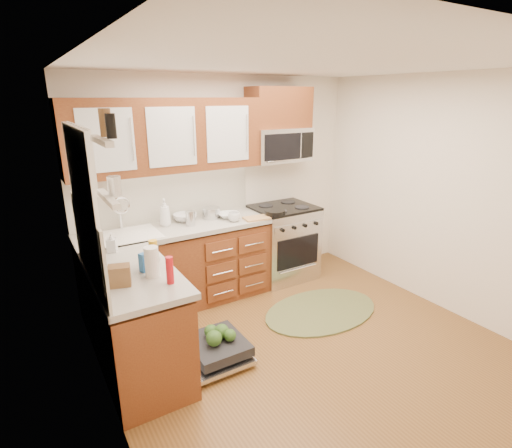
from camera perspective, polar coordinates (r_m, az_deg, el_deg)
floor at (r=3.98m, az=7.69°, el=-17.08°), size 3.50×3.50×0.00m
ceiling at (r=3.28m, az=9.62°, el=21.71°), size 3.50×3.50×0.00m
wall_back at (r=4.85m, az=-4.76°, el=5.68°), size 3.50×0.04×2.50m
wall_left at (r=2.72m, az=-21.40°, el=-5.40°), size 0.04×3.50×2.50m
wall_right at (r=4.71m, az=25.25°, el=3.66°), size 0.04×3.50×2.50m
base_cabinet_back at (r=4.57m, az=-10.97°, el=-6.27°), size 2.05×0.60×0.85m
base_cabinet_left at (r=3.60m, az=-16.69°, el=-13.77°), size 0.60×1.25×0.85m
countertop_back at (r=4.39m, az=-11.29°, el=-0.65°), size 2.07×0.64×0.05m
countertop_left at (r=3.38m, az=-17.23°, el=-6.84°), size 0.64×1.27×0.05m
backsplash_back at (r=4.57m, az=-12.82°, el=4.04°), size 2.05×0.02×0.57m
backsplash_left at (r=3.22m, az=-22.80°, el=-2.74°), size 0.02×1.25×0.57m
upper_cabinets at (r=4.32m, az=-12.72°, el=12.22°), size 2.05×0.35×0.75m
cabinet_over_mw at (r=4.94m, az=3.29°, el=16.29°), size 0.76×0.35×0.47m
range at (r=5.14m, az=3.88°, el=-2.61°), size 0.76×0.64×0.95m
microwave at (r=4.95m, az=3.36°, el=11.24°), size 0.76×0.38×0.40m
sink at (r=4.27m, az=-17.72°, el=-3.14°), size 0.62×0.50×0.26m
dishwasher at (r=3.75m, az=-6.14°, el=-17.55°), size 0.70×0.60×0.20m
window at (r=3.10m, az=-23.47°, el=3.01°), size 0.03×1.05×1.05m
window_blind at (r=3.05m, az=-23.77°, el=9.09°), size 0.02×0.96×0.40m
shelf_upper at (r=2.19m, az=-21.25°, el=11.03°), size 0.04×0.40×0.03m
shelf_lower at (r=2.24m, az=-20.40°, el=3.42°), size 0.04×0.40×0.03m
rug at (r=4.55m, az=9.29°, el=-12.14°), size 1.58×1.32×0.02m
skillet at (r=4.66m, az=2.70°, el=1.71°), size 0.27×0.27×0.05m
stock_pot at (r=4.60m, az=-6.44°, el=1.60°), size 0.21×0.21×0.12m
cutting_board at (r=4.55m, az=0.09°, el=0.84°), size 0.31×0.22×0.02m
canister at (r=4.36m, az=-9.35°, el=0.80°), size 0.12×0.12×0.16m
paper_towel_roll at (r=3.19m, az=-14.65°, el=-5.24°), size 0.15×0.15×0.24m
mustard_bottle at (r=3.39m, az=-14.42°, el=-4.04°), size 0.09×0.09×0.22m
red_bottle at (r=3.05m, az=-12.22°, el=-6.47°), size 0.07×0.07×0.21m
wooden_box at (r=3.13m, az=-18.92°, el=-6.99°), size 0.18×0.15×0.16m
blue_carton at (r=3.32m, az=-15.49°, el=-5.22°), size 0.11×0.09×0.15m
bowl_a at (r=4.60m, az=-3.88°, el=1.24°), size 0.31×0.31×0.06m
bowl_b at (r=4.54m, az=-10.11°, el=0.93°), size 0.34×0.34×0.08m
cup at (r=4.46m, az=-3.14°, el=1.02°), size 0.18×0.18×0.11m
soap_bottle_a at (r=4.38m, az=-12.91°, el=1.60°), size 0.14×0.14×0.30m
soap_bottle_b at (r=3.80m, az=-19.94°, el=-2.48°), size 0.11×0.11×0.18m
soap_bottle_c at (r=3.43m, az=-14.55°, el=-4.28°), size 0.17×0.17×0.17m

